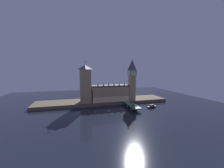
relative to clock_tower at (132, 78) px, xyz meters
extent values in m
plane|color=black|center=(-47.95, -26.54, -42.29)|extent=(400.00, 400.00, 0.00)
cube|color=brown|center=(-47.95, 12.46, -39.72)|extent=(220.00, 42.00, 5.14)
cube|color=tan|center=(-37.42, 5.35, -25.22)|extent=(60.86, 22.79, 23.87)
cube|color=beige|center=(-37.42, -6.16, -32.86)|extent=(60.86, 0.20, 8.59)
cube|color=#42474C|center=(-37.42, 5.35, -12.09)|extent=(60.86, 20.96, 2.40)
cone|color=#42474C|center=(-59.15, -4.33, -8.26)|extent=(2.40, 2.40, 5.25)
cone|color=#42474C|center=(-50.46, -4.33, -8.26)|extent=(2.40, 2.40, 5.25)
cone|color=#42474C|center=(-41.76, -4.33, -8.26)|extent=(2.40, 2.40, 5.25)
cone|color=#42474C|center=(-33.07, -4.33, -8.26)|extent=(2.40, 2.40, 5.25)
cone|color=#42474C|center=(-24.37, -4.33, -8.26)|extent=(2.40, 2.40, 5.25)
cone|color=#42474C|center=(-15.68, -4.33, -8.26)|extent=(2.40, 2.40, 5.25)
cube|color=tan|center=(0.00, 0.00, -16.76)|extent=(10.08, 10.08, 40.77)
cube|color=tan|center=(0.00, 0.00, 8.86)|extent=(11.89, 11.89, 10.48)
cylinder|color=#B7E5B7|center=(0.00, -6.07, 8.86)|extent=(8.35, 0.25, 8.35)
cylinder|color=#B7E5B7|center=(0.00, 6.07, 8.86)|extent=(8.35, 0.25, 8.35)
cylinder|color=#B7E5B7|center=(6.07, 0.00, 8.86)|extent=(0.25, 8.35, 8.35)
cylinder|color=#B7E5B7|center=(-6.07, 0.00, 8.86)|extent=(0.25, 8.35, 8.35)
cube|color=black|center=(0.00, -6.26, 9.49)|extent=(0.36, 0.10, 6.27)
pyramid|color=#42474C|center=(0.00, 0.00, 22.74)|extent=(11.89, 11.89, 17.27)
sphere|color=gold|center=(0.00, 0.00, 32.17)|extent=(1.60, 1.60, 1.60)
cube|color=tan|center=(-78.17, 3.34, -10.93)|extent=(16.76, 16.76, 52.43)
pyramid|color=#42474C|center=(-78.17, 3.34, 18.62)|extent=(17.09, 17.09, 6.67)
cylinder|color=#99999E|center=(-78.17, 3.34, 24.96)|extent=(0.24, 0.24, 6.00)
cube|color=gold|center=(-77.07, 3.34, 27.06)|extent=(2.00, 0.08, 1.20)
cube|color=slate|center=(-13.88, -31.54, -37.09)|extent=(10.52, 46.00, 1.40)
cube|color=brown|center=(-13.88, -39.21, -40.04)|extent=(8.94, 3.20, 4.50)
cube|color=brown|center=(-13.88, -23.87, -40.04)|extent=(8.94, 3.20, 4.50)
cube|color=navy|center=(-16.20, -41.19, -35.74)|extent=(1.83, 4.31, 0.95)
cube|color=black|center=(-16.20, -41.19, -35.04)|extent=(1.50, 1.94, 0.45)
cylinder|color=black|center=(-17.07, -39.86, -36.07)|extent=(0.22, 0.64, 0.64)
cylinder|color=black|center=(-15.33, -39.86, -36.07)|extent=(0.22, 0.64, 0.64)
cylinder|color=black|center=(-17.07, -42.53, -36.07)|extent=(0.22, 0.64, 0.64)
cylinder|color=black|center=(-15.33, -42.53, -36.07)|extent=(0.22, 0.64, 0.64)
cube|color=silver|center=(-11.57, -42.58, -35.79)|extent=(1.99, 4.15, 0.85)
cube|color=black|center=(-11.57, -42.58, -35.14)|extent=(1.63, 1.87, 0.45)
cylinder|color=black|center=(-10.62, -43.86, -36.07)|extent=(0.22, 0.64, 0.64)
cylinder|color=black|center=(-12.51, -43.86, -36.07)|extent=(0.22, 0.64, 0.64)
cylinder|color=black|center=(-10.62, -41.29, -36.07)|extent=(0.22, 0.64, 0.64)
cylinder|color=black|center=(-12.51, -41.29, -36.07)|extent=(0.22, 0.64, 0.64)
cube|color=navy|center=(-11.57, -23.04, -35.85)|extent=(1.92, 4.27, 0.72)
cube|color=black|center=(-11.57, -23.04, -35.27)|extent=(1.58, 1.92, 0.45)
cylinder|color=black|center=(-10.65, -24.37, -36.07)|extent=(0.22, 0.64, 0.64)
cylinder|color=black|center=(-12.48, -24.37, -36.07)|extent=(0.22, 0.64, 0.64)
cylinder|color=black|center=(-10.65, -21.72, -36.07)|extent=(0.22, 0.64, 0.64)
cylinder|color=black|center=(-12.48, -21.72, -36.07)|extent=(0.22, 0.64, 0.64)
cylinder|color=black|center=(-18.51, -46.66, -36.01)|extent=(0.28, 0.28, 0.76)
cylinder|color=maroon|center=(-18.51, -46.66, -35.32)|extent=(0.38, 0.38, 0.63)
sphere|color=tan|center=(-18.51, -46.66, -34.90)|extent=(0.21, 0.21, 0.21)
cylinder|color=black|center=(-9.25, -31.92, -35.95)|extent=(0.28, 0.28, 0.88)
cylinder|color=brown|center=(-9.25, -31.92, -35.14)|extent=(0.38, 0.38, 0.73)
sphere|color=tan|center=(-9.25, -31.92, -34.66)|extent=(0.24, 0.24, 0.24)
cylinder|color=#2D3333|center=(-18.91, -46.26, -36.14)|extent=(0.56, 0.56, 0.50)
cylinder|color=#2D3333|center=(-18.91, -46.26, -33.45)|extent=(0.18, 0.18, 4.88)
sphere|color=#F9E5A3|center=(-18.91, -46.26, -30.46)|extent=(0.60, 0.60, 0.60)
sphere|color=#F9E5A3|center=(-19.36, -46.26, -30.81)|extent=(0.44, 0.44, 0.44)
sphere|color=#F9E5A3|center=(-18.46, -46.26, -30.81)|extent=(0.44, 0.44, 0.44)
cylinder|color=#2D3333|center=(-8.85, -31.54, -36.14)|extent=(0.56, 0.56, 0.50)
cylinder|color=#2D3333|center=(-8.85, -31.54, -33.13)|extent=(0.18, 0.18, 5.51)
sphere|color=#F9E5A3|center=(-8.85, -31.54, -29.83)|extent=(0.60, 0.60, 0.60)
sphere|color=#F9E5A3|center=(-9.30, -31.54, -30.18)|extent=(0.44, 0.44, 0.44)
sphere|color=#F9E5A3|center=(-8.40, -31.54, -30.18)|extent=(0.44, 0.44, 0.44)
cylinder|color=#2D3333|center=(-18.91, -16.82, -36.14)|extent=(0.56, 0.56, 0.50)
cylinder|color=#2D3333|center=(-18.91, -16.82, -33.49)|extent=(0.18, 0.18, 4.80)
sphere|color=#F9E5A3|center=(-18.91, -16.82, -30.54)|extent=(0.60, 0.60, 0.60)
sphere|color=#F9E5A3|center=(-19.36, -16.82, -30.89)|extent=(0.44, 0.44, 0.44)
sphere|color=#F9E5A3|center=(-18.46, -16.82, -30.89)|extent=(0.44, 0.44, 0.44)
ellipsoid|color=#28282D|center=(16.98, -36.34, -41.16)|extent=(18.27, 7.59, 2.26)
cube|color=tan|center=(16.98, -36.34, -40.13)|extent=(16.01, 6.36, 0.24)
cube|color=#2D333D|center=(16.98, -36.34, -38.88)|extent=(8.36, 4.10, 2.26)
camera|label=1|loc=(-94.59, -215.43, 15.40)|focal=22.00mm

